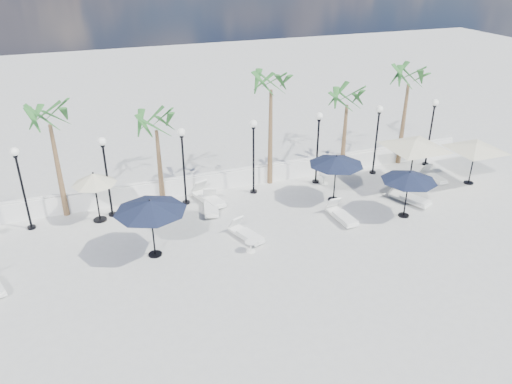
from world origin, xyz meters
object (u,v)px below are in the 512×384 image
object	(u,v)px
parasol_navy_left	(150,206)
parasol_cream_sq_a	(477,144)
lounger_3	(208,197)
parasol_cream_sq_b	(415,140)
lounger_1	(211,205)
lounger_6	(434,176)
lounger_2	(246,233)
parasol_navy_right	(409,177)
parasol_navy_mid	(336,161)
lounger_4	(342,215)
parasol_cream_small	(94,179)
lounger_5	(410,197)

from	to	relation	value
parasol_navy_left	parasol_cream_sq_a	xyz separation A→B (m)	(16.78, 1.14, -0.01)
lounger_3	parasol_cream_sq_b	bearing A→B (deg)	-26.13
lounger_1	lounger_6	bearing A→B (deg)	8.54
lounger_2	lounger_3	bearing A→B (deg)	79.56
parasol_navy_right	parasol_cream_sq_b	xyz separation A→B (m)	(2.17, 2.64, 0.54)
lounger_3	parasol_navy_mid	bearing A→B (deg)	-33.94
lounger_3	parasol_navy_right	bearing A→B (deg)	-44.82
parasol_navy_mid	parasol_cream_sq_a	size ratio (longest dim) A/B	0.55
lounger_6	parasol_navy_left	world-z (taller)	parasol_navy_left
lounger_4	lounger_1	bearing A→B (deg)	147.77
lounger_4	parasol_cream_small	bearing A→B (deg)	156.95
lounger_6	parasol_navy_mid	distance (m)	6.46
lounger_5	parasol_cream_sq_b	bearing A→B (deg)	32.15
lounger_2	lounger_1	bearing A→B (deg)	83.91
lounger_3	lounger_4	distance (m)	6.48
parasol_navy_left	parasol_navy_right	size ratio (longest dim) A/B	1.14
lounger_1	parasol_cream_sq_a	xyz separation A→B (m)	(13.62, -1.81, 1.97)
lounger_1	parasol_navy_right	world-z (taller)	parasol_navy_right
lounger_2	lounger_4	xyz separation A→B (m)	(4.62, 0.01, 0.01)
lounger_6	lounger_1	bearing A→B (deg)	175.20
parasol_navy_mid	parasol_cream_small	size ratio (longest dim) A/B	1.11
lounger_3	lounger_5	xyz separation A→B (m)	(9.24, -3.38, -0.01)
parasol_navy_right	parasol_cream_sq_b	distance (m)	3.46
lounger_6	lounger_3	bearing A→B (deg)	171.41
lounger_1	parasol_navy_left	world-z (taller)	parasol_navy_left
lounger_1	lounger_2	bearing A→B (deg)	-63.59
parasol_navy_mid	lounger_3	bearing A→B (deg)	162.25
parasol_navy_mid	parasol_cream_sq_b	size ratio (longest dim) A/B	0.49
lounger_4	parasol_navy_left	xyz separation A→B (m)	(-8.53, 0.03, 1.99)
lounger_2	lounger_5	size ratio (longest dim) A/B	0.89
parasol_navy_right	lounger_2	bearing A→B (deg)	174.98
lounger_5	lounger_4	bearing A→B (deg)	162.75
lounger_1	parasol_navy_left	bearing A→B (deg)	-124.57
lounger_2	parasol_cream_sq_b	world-z (taller)	parasol_cream_sq_b
lounger_2	parasol_cream_sq_a	distance (m)	13.08
lounger_5	parasol_cream_small	distance (m)	14.87
parasol_cream_sq_b	parasol_navy_mid	bearing A→B (deg)	-179.13
lounger_2	parasol_cream_small	size ratio (longest dim) A/B	0.80
lounger_2	parasol_navy_mid	xyz separation A→B (m)	(5.22, 1.92, 1.87)
lounger_2	parasol_navy_right	xyz separation A→B (m)	(7.51, -0.66, 1.76)
parasol_navy_left	lounger_3	bearing A→B (deg)	48.98
parasol_cream_sq_a	parasol_navy_mid	bearing A→B (deg)	174.54
lounger_5	parasol_cream_sq_a	world-z (taller)	parasol_cream_sq_a
parasol_cream_small	lounger_6	bearing A→B (deg)	-5.30
lounger_6	parasol_navy_mid	size ratio (longest dim) A/B	0.63
lounger_4	lounger_5	size ratio (longest dim) A/B	0.91
lounger_1	parasol_navy_mid	distance (m)	6.34
parasol_navy_right	lounger_5	bearing A→B (deg)	44.91
lounger_2	lounger_5	xyz separation A→B (m)	(8.60, 0.42, 0.03)
parasol_navy_left	parasol_cream_small	world-z (taller)	parasol_navy_left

